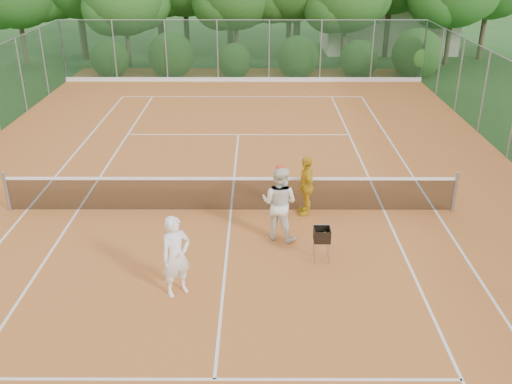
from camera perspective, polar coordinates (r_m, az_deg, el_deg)
ground at (r=15.33m, az=-2.52°, el=-1.91°), size 120.00×120.00×0.00m
clay_court at (r=15.32m, az=-2.52°, el=-1.88°), size 18.00×36.00×0.02m
club_building at (r=39.00m, az=12.93°, el=15.91°), size 8.00×5.00×3.00m
tennis_net at (r=15.10m, az=-2.56°, el=-0.10°), size 11.97×0.10×1.10m
player_white at (r=11.60m, az=-8.00°, el=-6.38°), size 0.76×0.70×1.73m
player_center_grp at (r=13.55m, az=2.35°, el=-1.09°), size 1.11×1.01×1.89m
player_yellow at (r=14.88m, az=5.03°, el=0.67°), size 0.54×0.99×1.61m
ball_hopper at (r=12.81m, az=6.61°, el=-4.33°), size 0.35×0.35×0.80m
stray_ball_a at (r=24.14m, az=1.76°, el=8.11°), size 0.07×0.07×0.07m
stray_ball_b at (r=27.18m, az=5.06°, el=9.87°), size 0.07×0.07×0.07m
stray_ball_c at (r=26.21m, az=9.44°, el=9.10°), size 0.07×0.07×0.07m
court_markings at (r=15.32m, az=-2.52°, el=-1.83°), size 11.03×23.83×0.01m
fence_back at (r=29.23m, az=-1.28°, el=13.91°), size 18.07×0.07×3.00m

